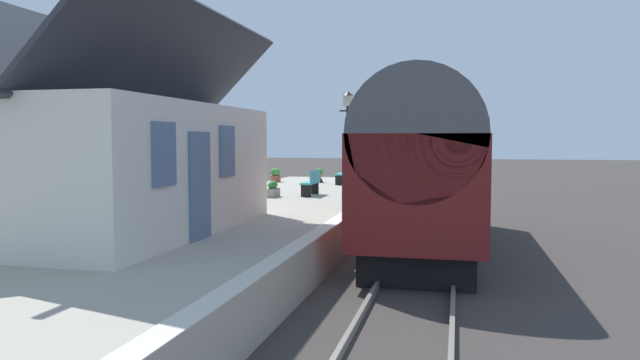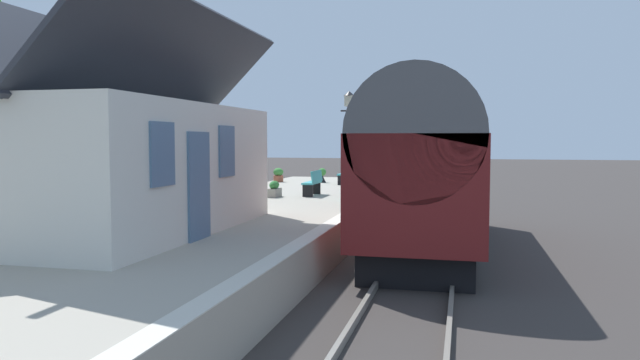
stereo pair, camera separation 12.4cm
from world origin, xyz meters
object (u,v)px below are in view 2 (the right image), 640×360
at_px(planter_edge_far, 278,175).
at_px(planter_corner_building, 205,193).
at_px(bench_platform_end, 346,174).
at_px(tree_distant, 41,92).
at_px(planter_edge_near, 350,191).
at_px(train, 429,165).
at_px(planter_bench_right, 322,175).
at_px(bench_mid_platform, 313,182).
at_px(planter_by_door, 178,190).
at_px(station_building, 134,160).
at_px(lamp_post_platform, 349,125).
at_px(planter_bench_left, 274,189).
at_px(station_sign_board, 365,159).

bearing_deg(planter_edge_far, planter_corner_building, -175.89).
height_order(bench_platform_end, tree_distant, tree_distant).
bearing_deg(planter_corner_building, planter_edge_near, -63.82).
bearing_deg(bench_platform_end, planter_edge_far, 77.63).
distance_m(train, planter_bench_right, 11.85).
bearing_deg(planter_edge_far, planter_bench_right, -87.67).
bearing_deg(bench_mid_platform, planter_corner_building, 141.49).
bearing_deg(planter_by_door, train, -90.97).
distance_m(planter_bench_right, planter_by_door, 10.54).
bearing_deg(planter_edge_near, train, -137.55).
relative_size(bench_mid_platform, planter_corner_building, 1.66).
height_order(station_building, lamp_post_platform, station_building).
distance_m(station_building, planter_edge_near, 8.31).
bearing_deg(planter_edge_far, planter_bench_left, -163.25).
distance_m(lamp_post_platform, station_sign_board, 5.92).
height_order(train, planter_corner_building, train).
relative_size(planter_bench_right, planter_edge_far, 1.02).
distance_m(planter_corner_building, planter_edge_near, 4.64).
distance_m(planter_corner_building, planter_edge_far, 9.54).
xyz_separation_m(station_building, planter_bench_left, (7.94, -0.49, -1.24)).
distance_m(planter_edge_far, station_sign_board, 5.78).
distance_m(train, bench_mid_platform, 5.99).
distance_m(bench_mid_platform, planter_edge_near, 1.99).
xyz_separation_m(lamp_post_platform, station_sign_board, (5.77, 0.47, -1.20)).
xyz_separation_m(planter_bench_right, lamp_post_platform, (-9.19, -3.03, 2.06)).
xyz_separation_m(bench_mid_platform, lamp_post_platform, (-2.87, -1.82, 1.91)).
height_order(bench_platform_end, lamp_post_platform, lamp_post_platform).
relative_size(planter_bench_right, station_sign_board, 0.42).
distance_m(bench_mid_platform, planter_bench_left, 1.47).
relative_size(train, planter_bench_left, 14.27).
height_order(planter_corner_building, planter_edge_far, planter_corner_building).
relative_size(planter_edge_far, planter_edge_near, 0.93).
distance_m(planter_by_door, station_sign_board, 8.29).
height_order(planter_bench_right, tree_distant, tree_distant).
height_order(planter_bench_left, planter_edge_far, planter_edge_far).
height_order(planter_bench_left, station_sign_board, station_sign_board).
xyz_separation_m(train, tree_distant, (4.91, 15.87, 2.62)).
xyz_separation_m(planter_corner_building, lamp_post_platform, (0.41, -4.43, 2.07)).
relative_size(bench_platform_end, lamp_post_platform, 0.41).
relative_size(planter_bench_right, planter_edge_near, 0.94).
relative_size(train, planter_corner_building, 11.98).
bearing_deg(station_sign_board, tree_distant, 99.43).
xyz_separation_m(planter_by_door, planter_bench_left, (3.17, -1.96, -0.20)).
height_order(planter_by_door, planter_edge_far, planter_by_door).
relative_size(planter_bench_right, lamp_post_platform, 0.20).
bearing_deg(station_building, station_sign_board, -14.34).
xyz_separation_m(bench_platform_end, planter_bench_right, (0.82, 1.26, -0.15)).
relative_size(planter_by_door, lamp_post_platform, 0.24).
bearing_deg(planter_bench_left, tree_distant, 81.24).
relative_size(planter_bench_right, planter_by_door, 0.81).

